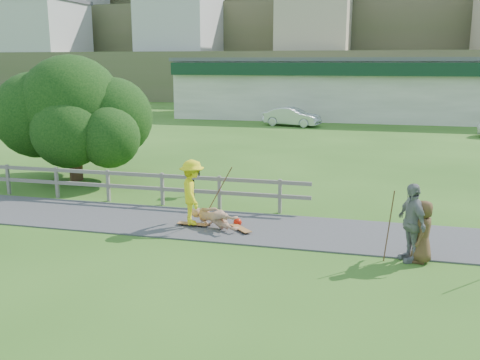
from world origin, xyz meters
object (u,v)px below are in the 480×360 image
at_px(spectator_b, 411,222).
at_px(bbq, 193,183).
at_px(tree, 73,128).
at_px(car_silver, 292,117).
at_px(skater_rider, 192,196).
at_px(skater_fallen, 214,218).
at_px(spectator_c, 423,232).

relative_size(spectator_b, bbq, 2.06).
relative_size(tree, bbq, 7.05).
relative_size(car_silver, bbq, 4.58).
distance_m(skater_rider, car_silver, 25.94).
relative_size(skater_fallen, tree, 0.27).
bearing_deg(bbq, spectator_b, -38.78).
bearing_deg(skater_rider, car_silver, -22.82).
bearing_deg(tree, car_silver, 75.23).
xyz_separation_m(skater_rider, skater_fallen, (0.65, 0.03, -0.63)).
distance_m(spectator_c, car_silver, 28.18).
bearing_deg(skater_rider, spectator_b, -127.16).
bearing_deg(spectator_c, skater_rider, -93.93).
bearing_deg(tree, spectator_c, -25.41).
bearing_deg(spectator_b, skater_fallen, -129.01).
relative_size(car_silver, tree, 0.65).
height_order(skater_fallen, bbq, bbq).
distance_m(spectator_b, car_silver, 28.08).
distance_m(spectator_c, bbq, 8.90).
xyz_separation_m(car_silver, tree, (-5.54, -21.01, 1.44)).
relative_size(skater_fallen, spectator_b, 0.91).
height_order(skater_fallen, spectator_b, spectator_b).
relative_size(skater_fallen, bbq, 1.87).
distance_m(skater_rider, bbq, 3.79).
height_order(skater_rider, skater_fallen, skater_rider).
height_order(skater_rider, spectator_c, skater_rider).
bearing_deg(bbq, car_silver, 84.79).
bearing_deg(bbq, tree, 161.14).
height_order(spectator_c, tree, tree).
xyz_separation_m(skater_fallen, tree, (-7.40, 4.87, 1.83)).
bearing_deg(car_silver, spectator_b, -152.82).
relative_size(skater_fallen, car_silver, 0.41).
relative_size(skater_rider, tree, 0.29).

